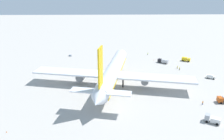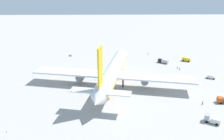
# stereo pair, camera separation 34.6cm
# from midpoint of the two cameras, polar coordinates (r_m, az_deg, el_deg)

# --- Properties ---
(ground_plane) EXTENTS (600.00, 600.00, 0.00)m
(ground_plane) POSITION_cam_midpoint_polar(r_m,az_deg,el_deg) (110.79, 0.32, -3.56)
(ground_plane) COLOR #ADA8A0
(airliner) EXTENTS (67.37, 76.32, 25.05)m
(airliner) POSITION_cam_midpoint_polar(r_m,az_deg,el_deg) (107.09, 0.15, -0.51)
(airliner) COLOR silver
(airliner) RESTS_ON ground
(service_truck_0) EXTENTS (4.45, 5.53, 2.44)m
(service_truck_0) POSITION_cam_midpoint_polar(r_m,az_deg,el_deg) (152.01, 18.28, 2.60)
(service_truck_0) COLOR yellow
(service_truck_0) RESTS_ON ground
(service_truck_1) EXTENTS (4.60, 5.59, 2.74)m
(service_truck_1) POSITION_cam_midpoint_polar(r_m,az_deg,el_deg) (87.72, 24.02, -11.28)
(service_truck_1) COLOR #999EA5
(service_truck_1) RESTS_ON ground
(service_truck_3) EXTENTS (5.64, 6.42, 2.43)m
(service_truck_3) POSITION_cam_midpoint_polar(r_m,az_deg,el_deg) (144.41, 12.91, 2.23)
(service_truck_3) COLOR black
(service_truck_3) RESTS_ON ground
(service_van) EXTENTS (3.62, 4.73, 1.97)m
(service_van) POSITION_cam_midpoint_polar(r_m,az_deg,el_deg) (127.78, 23.77, -1.55)
(service_van) COLOR white
(service_van) RESTS_ON ground
(baggage_cart_0) EXTENTS (3.27, 2.11, 1.21)m
(baggage_cart_0) POSITION_cam_midpoint_polar(r_m,az_deg,el_deg) (158.79, -10.37, 3.77)
(baggage_cart_0) COLOR #26598C
(baggage_cart_0) RESTS_ON ground
(ground_worker_0) EXTENTS (0.49, 0.49, 1.69)m
(ground_worker_0) POSITION_cam_midpoint_polar(r_m,az_deg,el_deg) (160.21, 9.17, 4.05)
(ground_worker_0) COLOR black
(ground_worker_0) RESTS_ON ground
(ground_worker_1) EXTENTS (0.56, 0.56, 1.66)m
(ground_worker_1) POSITION_cam_midpoint_polar(r_m,az_deg,el_deg) (98.79, 22.01, -7.70)
(ground_worker_1) COLOR navy
(ground_worker_1) RESTS_ON ground
(ground_worker_3) EXTENTS (0.53, 0.53, 1.76)m
(ground_worker_3) POSITION_cam_midpoint_polar(r_m,az_deg,el_deg) (134.75, 16.81, 0.35)
(ground_worker_3) COLOR black
(ground_worker_3) RESTS_ON ground
(ground_worker_4) EXTENTS (0.49, 0.49, 1.77)m
(ground_worker_4) POSITION_cam_midpoint_polar(r_m,az_deg,el_deg) (136.64, 16.28, 0.68)
(ground_worker_4) COLOR black
(ground_worker_4) RESTS_ON ground
(traffic_cone_0) EXTENTS (0.36, 0.36, 0.55)m
(traffic_cone_0) POSITION_cam_midpoint_polar(r_m,az_deg,el_deg) (149.29, 10.56, 2.54)
(traffic_cone_0) COLOR orange
(traffic_cone_0) RESTS_ON ground
(traffic_cone_2) EXTENTS (0.36, 0.36, 0.55)m
(traffic_cone_2) POSITION_cam_midpoint_polar(r_m,az_deg,el_deg) (83.80, -25.01, -13.87)
(traffic_cone_2) COLOR orange
(traffic_cone_2) RESTS_ON ground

